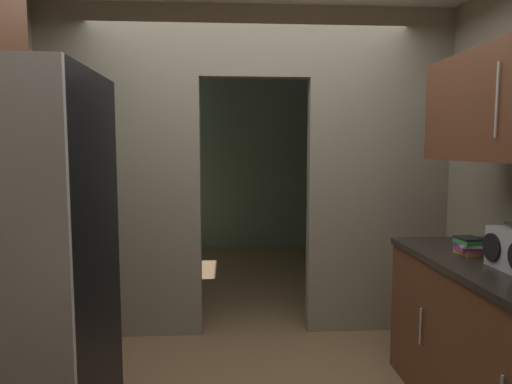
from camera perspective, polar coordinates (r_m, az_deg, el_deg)
kitchen_partition at (r=3.66m, az=-1.06°, el=3.45°), size 3.29×0.12×2.65m
adjoining_room_shell at (r=5.85m, az=-1.90°, el=3.51°), size 3.29×3.34×2.65m
refrigerator at (r=2.42m, az=-29.15°, el=-9.25°), size 0.86×0.80×1.89m
book_stack at (r=2.91m, az=25.31°, el=-6.19°), size 0.14×0.16×0.10m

